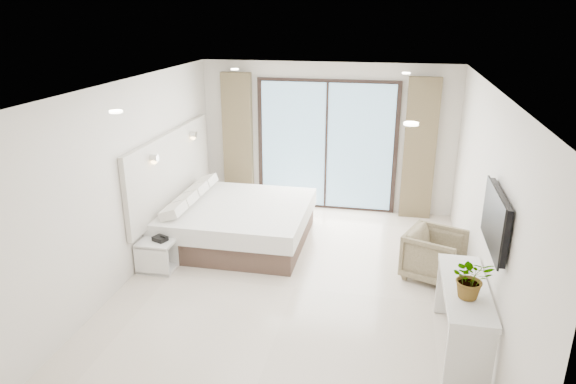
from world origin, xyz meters
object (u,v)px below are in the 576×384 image
object	(u,v)px
console_desk	(464,304)
armchair	(435,253)
bed	(237,222)
nightstand	(157,256)

from	to	relation	value
console_desk	armchair	size ratio (longest dim) A/B	1.98
bed	armchair	bearing A→B (deg)	-11.38
bed	nightstand	xyz separation A→B (m)	(-0.83, -1.19, -0.10)
bed	armchair	distance (m)	3.11
nightstand	console_desk	xyz separation A→B (m)	(4.06, -1.00, 0.33)
nightstand	console_desk	world-z (taller)	console_desk
armchair	console_desk	bearing A→B (deg)	-151.82
bed	nightstand	bearing A→B (deg)	-124.67
bed	armchair	xyz separation A→B (m)	(3.04, -0.61, 0.05)
bed	console_desk	xyz separation A→B (m)	(3.23, -2.20, 0.23)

